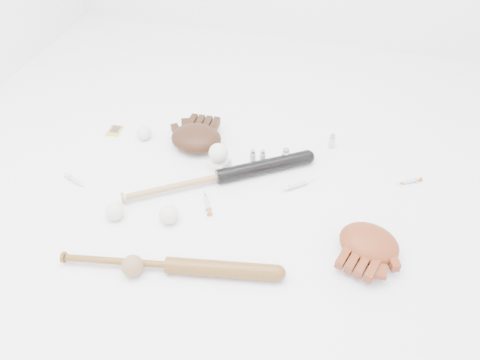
% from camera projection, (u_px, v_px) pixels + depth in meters
% --- Properties ---
extents(bat_dark, '(0.77, 0.54, 0.06)m').
position_uv_depth(bat_dark, '(219.00, 177.00, 2.00)').
color(bat_dark, black).
rests_on(bat_dark, ground).
extents(bat_wood, '(0.82, 0.20, 0.06)m').
position_uv_depth(bat_wood, '(168.00, 265.00, 1.67)').
color(bat_wood, brown).
rests_on(bat_wood, ground).
extents(glove_dark, '(0.29, 0.29, 0.10)m').
position_uv_depth(glove_dark, '(196.00, 138.00, 2.17)').
color(glove_dark, '#311A0D').
rests_on(glove_dark, ground).
extents(glove_tan, '(0.33, 0.33, 0.10)m').
position_uv_depth(glove_tan, '(369.00, 243.00, 1.72)').
color(glove_tan, maroon).
rests_on(glove_tan, ground).
extents(trading_card, '(0.07, 0.09, 0.00)m').
position_uv_depth(trading_card, '(115.00, 131.00, 2.29)').
color(trading_card, gold).
rests_on(trading_card, ground).
extents(pedestal, '(0.10, 0.10, 0.04)m').
position_uv_depth(pedestal, '(219.00, 164.00, 2.08)').
color(pedestal, white).
rests_on(pedestal, ground).
extents(baseball_on_pedestal, '(0.09, 0.09, 0.09)m').
position_uv_depth(baseball_on_pedestal, '(218.00, 153.00, 2.03)').
color(baseball_on_pedestal, silver).
rests_on(baseball_on_pedestal, pedestal).
extents(baseball_left, '(0.07, 0.07, 0.07)m').
position_uv_depth(baseball_left, '(114.00, 212.00, 1.85)').
color(baseball_left, silver).
rests_on(baseball_left, ground).
extents(baseball_upper, '(0.07, 0.07, 0.07)m').
position_uv_depth(baseball_upper, '(144.00, 133.00, 2.22)').
color(baseball_upper, silver).
rests_on(baseball_upper, ground).
extents(baseball_mid, '(0.08, 0.08, 0.08)m').
position_uv_depth(baseball_mid, '(169.00, 215.00, 1.83)').
color(baseball_mid, silver).
rests_on(baseball_mid, ground).
extents(baseball_aged, '(0.08, 0.08, 0.08)m').
position_uv_depth(baseball_aged, '(133.00, 266.00, 1.65)').
color(baseball_aged, olive).
rests_on(baseball_aged, ground).
extents(syringe_0, '(0.14, 0.08, 0.02)m').
position_uv_depth(syringe_0, '(75.00, 181.00, 2.02)').
color(syringe_0, '#ADBCC6').
rests_on(syringe_0, ground).
extents(syringe_1, '(0.10, 0.15, 0.02)m').
position_uv_depth(syringe_1, '(207.00, 203.00, 1.92)').
color(syringe_1, '#ADBCC6').
rests_on(syringe_1, ground).
extents(syringe_2, '(0.15, 0.13, 0.02)m').
position_uv_depth(syringe_2, '(298.00, 185.00, 2.00)').
color(syringe_2, '#ADBCC6').
rests_on(syringe_2, ground).
extents(syringe_3, '(0.08, 0.13, 0.02)m').
position_uv_depth(syringe_3, '(356.00, 241.00, 1.78)').
color(syringe_3, '#ADBCC6').
rests_on(syringe_3, ground).
extents(syringe_4, '(0.13, 0.09, 0.02)m').
position_uv_depth(syringe_4, '(409.00, 182.00, 2.02)').
color(syringe_4, '#ADBCC6').
rests_on(syringe_4, ground).
extents(vial_0, '(0.03, 0.03, 0.07)m').
position_uv_depth(vial_0, '(253.00, 157.00, 2.10)').
color(vial_0, silver).
rests_on(vial_0, ground).
extents(vial_1, '(0.03, 0.03, 0.07)m').
position_uv_depth(vial_1, '(332.00, 141.00, 2.17)').
color(vial_1, silver).
rests_on(vial_1, ground).
extents(vial_2, '(0.03, 0.03, 0.07)m').
position_uv_depth(vial_2, '(263.00, 157.00, 2.10)').
color(vial_2, silver).
rests_on(vial_2, ground).
extents(vial_3, '(0.04, 0.04, 0.08)m').
position_uv_depth(vial_3, '(286.00, 157.00, 2.09)').
color(vial_3, silver).
rests_on(vial_3, ground).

